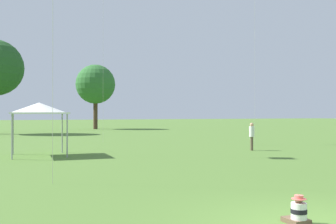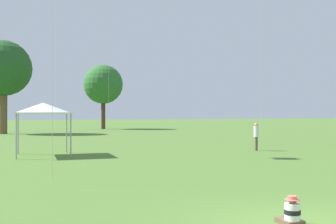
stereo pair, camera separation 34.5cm
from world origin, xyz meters
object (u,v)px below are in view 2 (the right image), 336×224
object	(u,v)px
seated_toddler	(292,213)
distant_tree_0	(103,85)
person_standing_5	(256,134)
distant_tree_1	(3,69)
canopy_tent	(43,109)

from	to	relation	value
seated_toddler	distant_tree_0	bearing A→B (deg)	83.03
seated_toddler	distant_tree_0	size ratio (longest dim) A/B	0.06
person_standing_5	distant_tree_0	bearing A→B (deg)	43.43
seated_toddler	person_standing_5	bearing A→B (deg)	59.27
person_standing_5	distant_tree_0	xyz separation A→B (m)	(-0.59, 37.32, 5.55)
distant_tree_0	person_standing_5	bearing A→B (deg)	-89.10
distant_tree_0	distant_tree_1	xyz separation A→B (m)	(-13.58, -9.78, 0.68)
distant_tree_1	canopy_tent	bearing A→B (deg)	-85.38
person_standing_5	distant_tree_1	bearing A→B (deg)	69.74
seated_toddler	distant_tree_1	xyz separation A→B (m)	(-5.44, 41.05, 7.00)
canopy_tent	seated_toddler	bearing A→B (deg)	-77.69
person_standing_5	canopy_tent	distance (m)	12.35
canopy_tent	distant_tree_1	size ratio (longest dim) A/B	0.29
canopy_tent	person_standing_5	bearing A→B (deg)	-9.28
distant_tree_0	canopy_tent	bearing A→B (deg)	-108.04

